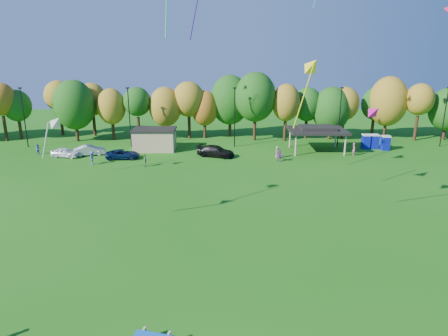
{
  "coord_description": "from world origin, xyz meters",
  "views": [
    {
      "loc": [
        0.08,
        -20.3,
        14.65
      ],
      "look_at": [
        0.21,
        6.0,
        6.75
      ],
      "focal_mm": 32.0,
      "sensor_mm": 36.0,
      "label": 1
    }
  ],
  "objects_px": {
    "porta_potties": "(375,142)",
    "car_c": "(123,154)",
    "car_a": "(65,152)",
    "car_b": "(90,150)",
    "car_d": "(216,151)"
  },
  "relations": [
    {
      "from": "porta_potties",
      "to": "car_c",
      "type": "relative_size",
      "value": 0.81
    },
    {
      "from": "car_b",
      "to": "car_c",
      "type": "height_order",
      "value": "car_b"
    },
    {
      "from": "car_c",
      "to": "porta_potties",
      "type": "bearing_deg",
      "value": -84.79
    },
    {
      "from": "car_a",
      "to": "car_d",
      "type": "xyz_separation_m",
      "value": [
        21.03,
        0.28,
        0.08
      ]
    },
    {
      "from": "car_b",
      "to": "car_c",
      "type": "distance_m",
      "value": 5.52
    },
    {
      "from": "porta_potties",
      "to": "car_b",
      "type": "distance_m",
      "value": 42.21
    },
    {
      "from": "car_c",
      "to": "car_d",
      "type": "relative_size",
      "value": 0.87
    },
    {
      "from": "porta_potties",
      "to": "car_c",
      "type": "bearing_deg",
      "value": -171.56
    },
    {
      "from": "car_a",
      "to": "car_c",
      "type": "relative_size",
      "value": 0.88
    },
    {
      "from": "car_a",
      "to": "car_b",
      "type": "height_order",
      "value": "car_b"
    },
    {
      "from": "car_a",
      "to": "car_b",
      "type": "xyz_separation_m",
      "value": [
        3.05,
        1.08,
        0.03
      ]
    },
    {
      "from": "car_b",
      "to": "car_d",
      "type": "height_order",
      "value": "car_d"
    },
    {
      "from": "car_c",
      "to": "car_b",
      "type": "bearing_deg",
      "value": 66.13
    },
    {
      "from": "porta_potties",
      "to": "car_a",
      "type": "distance_m",
      "value": 45.34
    },
    {
      "from": "car_a",
      "to": "car_b",
      "type": "distance_m",
      "value": 3.23
    }
  ]
}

